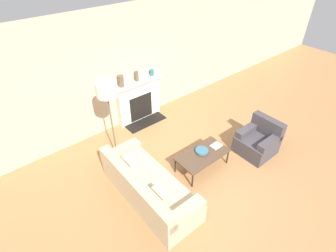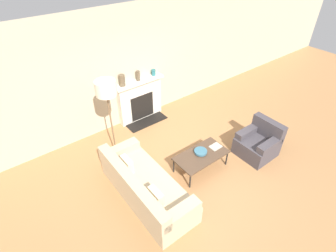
{
  "view_description": "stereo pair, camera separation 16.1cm",
  "coord_description": "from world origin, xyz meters",
  "px_view_note": "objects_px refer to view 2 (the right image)",
  "views": [
    {
      "loc": [
        -2.86,
        -2.55,
        4.15
      ],
      "look_at": [
        0.22,
        1.2,
        0.45
      ],
      "focal_mm": 28.0,
      "sensor_mm": 36.0,
      "label": 1
    },
    {
      "loc": [
        -2.74,
        -2.65,
        4.15
      ],
      "look_at": [
        0.22,
        1.2,
        0.45
      ],
      "focal_mm": 28.0,
      "sensor_mm": 36.0,
      "label": 2
    }
  ],
  "objects_px": {
    "book": "(215,147)",
    "mantel_vase_center_left": "(138,76)",
    "couch": "(145,187)",
    "armchair_near": "(258,143)",
    "fireplace": "(140,100)",
    "mantel_vase_center_right": "(153,72)",
    "floor_lamp": "(107,93)",
    "bowl": "(201,152)",
    "coffee_table": "(201,156)",
    "mantel_vase_left": "(122,80)"
  },
  "relations": [
    {
      "from": "bowl",
      "to": "floor_lamp",
      "type": "bearing_deg",
      "value": 133.82
    },
    {
      "from": "fireplace",
      "to": "armchair_near",
      "type": "xyz_separation_m",
      "value": [
        1.33,
        -2.79,
        -0.25
      ]
    },
    {
      "from": "mantel_vase_center_left",
      "to": "mantel_vase_center_right",
      "type": "bearing_deg",
      "value": 0.0
    },
    {
      "from": "couch",
      "to": "book",
      "type": "distance_m",
      "value": 1.76
    },
    {
      "from": "couch",
      "to": "mantel_vase_center_right",
      "type": "height_order",
      "value": "mantel_vase_center_right"
    },
    {
      "from": "mantel_vase_center_left",
      "to": "coffee_table",
      "type": "bearing_deg",
      "value": -90.54
    },
    {
      "from": "mantel_vase_center_right",
      "to": "bowl",
      "type": "bearing_deg",
      "value": -101.18
    },
    {
      "from": "fireplace",
      "to": "mantel_vase_center_right",
      "type": "bearing_deg",
      "value": 1.83
    },
    {
      "from": "mantel_vase_center_left",
      "to": "floor_lamp",
      "type": "bearing_deg",
      "value": -142.55
    },
    {
      "from": "fireplace",
      "to": "bowl",
      "type": "height_order",
      "value": "fireplace"
    },
    {
      "from": "fireplace",
      "to": "couch",
      "type": "xyz_separation_m",
      "value": [
        -1.38,
        -2.28,
        -0.26
      ]
    },
    {
      "from": "mantel_vase_left",
      "to": "book",
      "type": "bearing_deg",
      "value": -70.98
    },
    {
      "from": "fireplace",
      "to": "mantel_vase_left",
      "type": "height_order",
      "value": "mantel_vase_left"
    },
    {
      "from": "bowl",
      "to": "book",
      "type": "xyz_separation_m",
      "value": [
        0.38,
        -0.06,
        -0.03
      ]
    },
    {
      "from": "bowl",
      "to": "floor_lamp",
      "type": "relative_size",
      "value": 0.14
    },
    {
      "from": "couch",
      "to": "mantel_vase_center_right",
      "type": "bearing_deg",
      "value": -38.65
    },
    {
      "from": "couch",
      "to": "book",
      "type": "relative_size",
      "value": 8.45
    },
    {
      "from": "coffee_table",
      "to": "mantel_vase_center_left",
      "type": "xyz_separation_m",
      "value": [
        0.02,
        2.38,
        0.88
      ]
    },
    {
      "from": "book",
      "to": "mantel_vase_center_right",
      "type": "xyz_separation_m",
      "value": [
        0.08,
        2.39,
        0.79
      ]
    },
    {
      "from": "book",
      "to": "mantel_vase_center_left",
      "type": "distance_m",
      "value": 2.56
    },
    {
      "from": "armchair_near",
      "to": "coffee_table",
      "type": "height_order",
      "value": "armchair_near"
    },
    {
      "from": "bowl",
      "to": "mantel_vase_left",
      "type": "relative_size",
      "value": 0.97
    },
    {
      "from": "fireplace",
      "to": "couch",
      "type": "height_order",
      "value": "fireplace"
    },
    {
      "from": "mantel_vase_left",
      "to": "mantel_vase_center_right",
      "type": "distance_m",
      "value": 0.91
    },
    {
      "from": "couch",
      "to": "bowl",
      "type": "distance_m",
      "value": 1.38
    },
    {
      "from": "bowl",
      "to": "mantel_vase_center_right",
      "type": "relative_size",
      "value": 1.71
    },
    {
      "from": "fireplace",
      "to": "mantel_vase_center_right",
      "type": "height_order",
      "value": "mantel_vase_center_right"
    },
    {
      "from": "book",
      "to": "mantel_vase_left",
      "type": "bearing_deg",
      "value": 108.53
    },
    {
      "from": "coffee_table",
      "to": "mantel_vase_left",
      "type": "bearing_deg",
      "value": 100.11
    },
    {
      "from": "couch",
      "to": "bowl",
      "type": "height_order",
      "value": "couch"
    },
    {
      "from": "couch",
      "to": "coffee_table",
      "type": "distance_m",
      "value": 1.36
    },
    {
      "from": "floor_lamp",
      "to": "couch",
      "type": "bearing_deg",
      "value": -93.85
    },
    {
      "from": "bowl",
      "to": "book",
      "type": "relative_size",
      "value": 1.08
    },
    {
      "from": "couch",
      "to": "armchair_near",
      "type": "xyz_separation_m",
      "value": [
        2.71,
        -0.51,
        0.01
      ]
    },
    {
      "from": "coffee_table",
      "to": "mantel_vase_center_left",
      "type": "distance_m",
      "value": 2.54
    },
    {
      "from": "floor_lamp",
      "to": "armchair_near",
      "type": "bearing_deg",
      "value": -34.82
    },
    {
      "from": "couch",
      "to": "mantel_vase_center_right",
      "type": "distance_m",
      "value": 3.08
    },
    {
      "from": "fireplace",
      "to": "mantel_vase_left",
      "type": "distance_m",
      "value": 0.84
    },
    {
      "from": "coffee_table",
      "to": "book",
      "type": "relative_size",
      "value": 4.51
    },
    {
      "from": "book",
      "to": "mantel_vase_center_left",
      "type": "bearing_deg",
      "value": 98.48
    },
    {
      "from": "mantel_vase_center_right",
      "to": "couch",
      "type": "bearing_deg",
      "value": -128.65
    },
    {
      "from": "fireplace",
      "to": "book",
      "type": "xyz_separation_m",
      "value": [
        0.38,
        -2.38,
        -0.14
      ]
    },
    {
      "from": "fireplace",
      "to": "couch",
      "type": "bearing_deg",
      "value": -121.13
    },
    {
      "from": "mantel_vase_center_left",
      "to": "mantel_vase_center_right",
      "type": "xyz_separation_m",
      "value": [
        0.46,
        0.0,
        -0.05
      ]
    },
    {
      "from": "book",
      "to": "floor_lamp",
      "type": "height_order",
      "value": "floor_lamp"
    },
    {
      "from": "book",
      "to": "bowl",
      "type": "bearing_deg",
      "value": 169.96
    },
    {
      "from": "couch",
      "to": "armchair_near",
      "type": "relative_size",
      "value": 2.65
    },
    {
      "from": "mantel_vase_center_right",
      "to": "armchair_near",
      "type": "bearing_deg",
      "value": -72.74
    },
    {
      "from": "book",
      "to": "mantel_vase_center_left",
      "type": "height_order",
      "value": "mantel_vase_center_left"
    },
    {
      "from": "fireplace",
      "to": "mantel_vase_center_left",
      "type": "bearing_deg",
      "value": 97.55
    }
  ]
}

